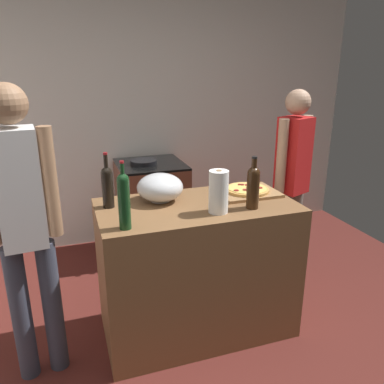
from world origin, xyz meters
The scene contains 13 objects.
ground_plane centered at (0.00, 1.20, -0.01)m, with size 4.65×3.01×0.02m, color #511E19.
kitchen_wall_rear centered at (0.00, 2.46, 1.30)m, with size 4.65×0.10×2.60m, color beige.
counter centered at (0.06, 0.78, 0.46)m, with size 1.25×0.66×0.91m, color brown.
cutting_board centered at (0.46, 0.87, 0.92)m, with size 0.40×0.32×0.02m, color #9E7247.
pizza centered at (0.46, 0.87, 0.95)m, with size 0.30×0.30×0.03m.
mixing_bowl centered at (-0.14, 0.92, 1.01)m, with size 0.30×0.30×0.18m.
paper_towel_roll centered at (0.14, 0.62, 1.04)m, with size 0.12×0.12×0.26m.
wine_bottle_clear centered at (-0.43, 0.55, 1.08)m, with size 0.07×0.07×0.37m.
wine_bottle_amber centered at (-0.47, 0.91, 1.06)m, with size 0.07×0.07×0.34m.
wine_bottle_dark centered at (0.36, 0.61, 1.06)m, with size 0.08×0.08×0.32m.
stove centered at (0.05, 2.06, 0.44)m, with size 0.61×0.64×0.92m.
person_in_stripes centered at (-0.94, 0.69, 0.97)m, with size 0.38×0.22×1.68m.
person_in_red centered at (0.99, 1.15, 0.90)m, with size 0.36×0.26×1.58m.
Camera 1 is at (-0.70, -1.36, 1.75)m, focal length 35.98 mm.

